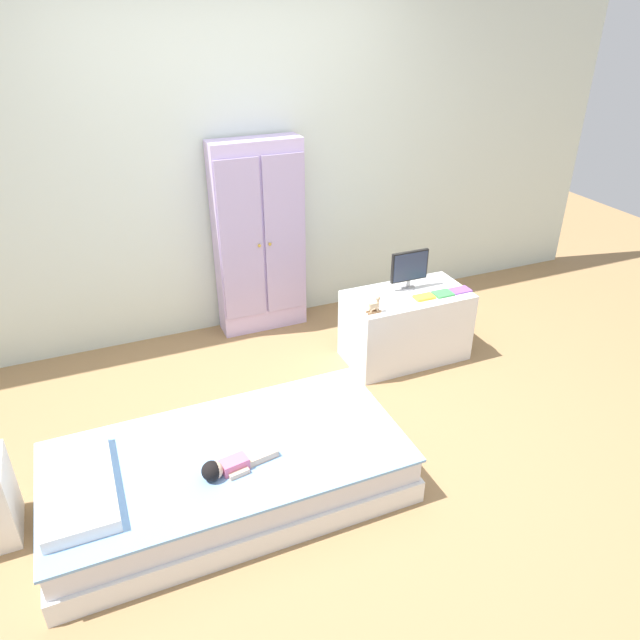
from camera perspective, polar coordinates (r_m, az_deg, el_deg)
ground_plane at (r=3.58m, az=-0.33°, el=-11.39°), size 10.00×10.00×0.02m
back_wall at (r=4.33m, az=-8.74°, el=15.91°), size 6.40×0.05×2.70m
bed at (r=3.19m, az=-8.78°, el=-14.33°), size 1.80×0.90×0.28m
pillow at (r=3.04m, az=-22.31°, el=-14.59°), size 0.32×0.65×0.07m
doll at (r=2.95m, az=-9.06°, el=-13.80°), size 0.39×0.15×0.10m
wardrobe at (r=4.41m, az=-5.86°, el=7.79°), size 0.65×0.24×1.44m
tv_stand at (r=4.21m, az=8.25°, el=-0.54°), size 0.84×0.45×0.50m
tv_monitor at (r=4.11m, az=8.63°, el=5.02°), size 0.28×0.10×0.27m
rocking_horse_toy at (r=3.80m, az=5.32°, el=1.46°), size 0.10×0.04×0.12m
book_yellow at (r=4.05m, az=10.00°, el=2.19°), size 0.14×0.08×0.02m
book_green at (r=4.12m, az=11.75°, el=2.51°), size 0.13×0.10×0.01m
book_purple at (r=4.20m, az=13.36°, el=2.81°), size 0.14×0.09×0.01m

